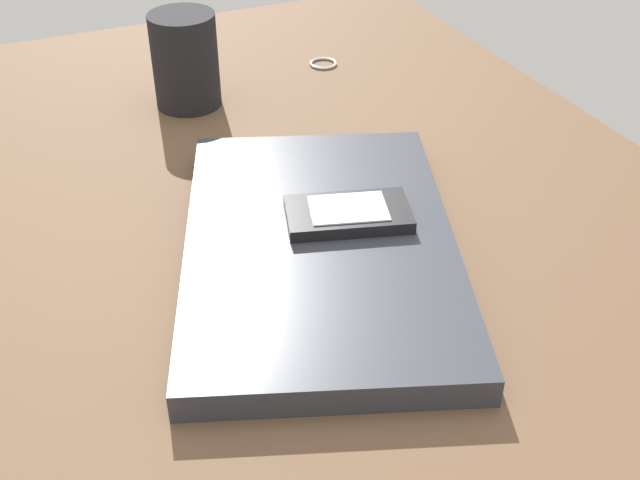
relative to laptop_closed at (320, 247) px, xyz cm
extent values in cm
cube|color=brown|center=(1.23, 0.92, -2.72)|extent=(120.00, 80.00, 3.00)
cube|color=#33353D|center=(0.00, 0.00, 0.00)|extent=(41.26, 33.43, 2.45)
cube|color=black|center=(1.11, -3.20, 1.79)|extent=(8.65, 11.90, 1.13)
cube|color=white|center=(1.11, -3.20, 2.42)|extent=(6.27, 7.64, 0.14)
torus|color=silver|center=(37.73, -16.99, -1.04)|extent=(3.52, 3.52, 0.36)
cylinder|color=black|center=(33.72, 1.79, 4.12)|extent=(7.47, 7.47, 10.69)
camera|label=1|loc=(-50.95, 22.34, 40.49)|focal=45.39mm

